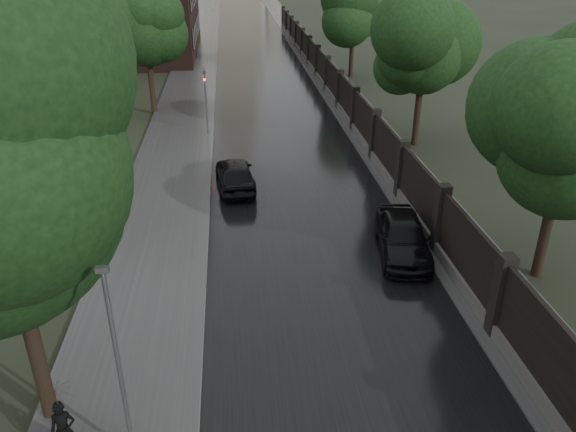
{
  "coord_description": "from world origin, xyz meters",
  "views": [
    {
      "loc": [
        -2.88,
        -7.72,
        10.57
      ],
      "look_at": [
        -0.98,
        10.52,
        1.5
      ],
      "focal_mm": 35.0,
      "sensor_mm": 36.0,
      "label": 1
    }
  ],
  "objects_px": {
    "tree_right_b": "(423,56)",
    "pedestrian_umbrella": "(57,402)",
    "car_right_near": "(403,236)",
    "tree_left_far": "(146,33)",
    "lamp_post": "(119,369)",
    "hatchback_left": "(235,174)",
    "tree_right_c": "(353,15)",
    "tree_right_a": "(567,140)",
    "traffic_light": "(206,95)"
  },
  "relations": [
    {
      "from": "traffic_light",
      "to": "lamp_post",
      "type": "bearing_deg",
      "value": -92.68
    },
    {
      "from": "tree_right_b",
      "to": "tree_left_far",
      "type": "bearing_deg",
      "value": 152.7
    },
    {
      "from": "tree_right_c",
      "to": "hatchback_left",
      "type": "height_order",
      "value": "tree_right_c"
    },
    {
      "from": "tree_right_a",
      "to": "tree_right_b",
      "type": "distance_m",
      "value": 14.0
    },
    {
      "from": "car_right_near",
      "to": "tree_left_far",
      "type": "bearing_deg",
      "value": 127.01
    },
    {
      "from": "tree_left_far",
      "to": "hatchback_left",
      "type": "relative_size",
      "value": 1.77
    },
    {
      "from": "car_right_near",
      "to": "tree_right_c",
      "type": "bearing_deg",
      "value": 89.73
    },
    {
      "from": "tree_left_far",
      "to": "car_right_near",
      "type": "relative_size",
      "value": 1.68
    },
    {
      "from": "lamp_post",
      "to": "tree_right_b",
      "type": "bearing_deg",
      "value": 57.82
    },
    {
      "from": "tree_left_far",
      "to": "traffic_light",
      "type": "xyz_separation_m",
      "value": [
        3.7,
        -5.01,
        -2.84
      ]
    },
    {
      "from": "tree_right_b",
      "to": "pedestrian_umbrella",
      "type": "distance_m",
      "value": 25.08
    },
    {
      "from": "hatchback_left",
      "to": "car_right_near",
      "type": "bearing_deg",
      "value": 126.92
    },
    {
      "from": "tree_right_c",
      "to": "lamp_post",
      "type": "distance_m",
      "value": 40.67
    },
    {
      "from": "tree_right_b",
      "to": "hatchback_left",
      "type": "distance_m",
      "value": 12.32
    },
    {
      "from": "tree_left_far",
      "to": "tree_right_c",
      "type": "distance_m",
      "value": 18.45
    },
    {
      "from": "traffic_light",
      "to": "pedestrian_umbrella",
      "type": "xyz_separation_m",
      "value": [
        -2.56,
        -23.3,
        -0.69
      ]
    },
    {
      "from": "lamp_post",
      "to": "tree_left_far",
      "type": "bearing_deg",
      "value": 95.21
    },
    {
      "from": "tree_right_a",
      "to": "car_right_near",
      "type": "height_order",
      "value": "tree_right_a"
    },
    {
      "from": "tree_right_b",
      "to": "lamp_post",
      "type": "relative_size",
      "value": 1.37
    },
    {
      "from": "tree_right_c",
      "to": "hatchback_left",
      "type": "relative_size",
      "value": 1.68
    },
    {
      "from": "pedestrian_umbrella",
      "to": "tree_right_a",
      "type": "bearing_deg",
      "value": 14.43
    },
    {
      "from": "tree_left_far",
      "to": "pedestrian_umbrella",
      "type": "height_order",
      "value": "tree_left_far"
    },
    {
      "from": "tree_right_b",
      "to": "traffic_light",
      "type": "relative_size",
      "value": 1.75
    },
    {
      "from": "tree_right_b",
      "to": "pedestrian_umbrella",
      "type": "xyz_separation_m",
      "value": [
        -14.36,
        -20.31,
        -3.24
      ]
    },
    {
      "from": "lamp_post",
      "to": "hatchback_left",
      "type": "height_order",
      "value": "lamp_post"
    },
    {
      "from": "tree_right_a",
      "to": "hatchback_left",
      "type": "relative_size",
      "value": 1.68
    },
    {
      "from": "car_right_near",
      "to": "pedestrian_umbrella",
      "type": "bearing_deg",
      "value": -132.92
    },
    {
      "from": "lamp_post",
      "to": "pedestrian_umbrella",
      "type": "xyz_separation_m",
      "value": [
        -1.46,
        0.19,
        -0.97
      ]
    },
    {
      "from": "tree_right_b",
      "to": "lamp_post",
      "type": "distance_m",
      "value": 24.33
    },
    {
      "from": "tree_right_a",
      "to": "tree_right_b",
      "type": "xyz_separation_m",
      "value": [
        0.0,
        14.0,
        0.0
      ]
    },
    {
      "from": "tree_right_c",
      "to": "hatchback_left",
      "type": "distance_m",
      "value": 25.77
    },
    {
      "from": "tree_right_a",
      "to": "traffic_light",
      "type": "height_order",
      "value": "tree_right_a"
    },
    {
      "from": "hatchback_left",
      "to": "car_right_near",
      "type": "relative_size",
      "value": 0.95
    },
    {
      "from": "pedestrian_umbrella",
      "to": "lamp_post",
      "type": "bearing_deg",
      "value": -16.81
    },
    {
      "from": "tree_right_c",
      "to": "tree_left_far",
      "type": "bearing_deg",
      "value": -147.17
    },
    {
      "from": "tree_right_c",
      "to": "hatchback_left",
      "type": "bearing_deg",
      "value": -113.94
    },
    {
      "from": "lamp_post",
      "to": "traffic_light",
      "type": "xyz_separation_m",
      "value": [
        1.1,
        23.49,
        -0.27
      ]
    },
    {
      "from": "tree_right_b",
      "to": "lamp_post",
      "type": "bearing_deg",
      "value": -122.18
    },
    {
      "from": "car_right_near",
      "to": "pedestrian_umbrella",
      "type": "xyz_separation_m",
      "value": [
        -10.07,
        -8.22,
        0.95
      ]
    },
    {
      "from": "tree_left_far",
      "to": "tree_right_a",
      "type": "relative_size",
      "value": 1.05
    },
    {
      "from": "tree_left_far",
      "to": "tree_right_a",
      "type": "height_order",
      "value": "tree_left_far"
    },
    {
      "from": "tree_right_b",
      "to": "tree_right_c",
      "type": "xyz_separation_m",
      "value": [
        0.0,
        18.0,
        0.0
      ]
    },
    {
      "from": "traffic_light",
      "to": "car_right_near",
      "type": "height_order",
      "value": "traffic_light"
    },
    {
      "from": "hatchback_left",
      "to": "pedestrian_umbrella",
      "type": "xyz_separation_m",
      "value": [
        -4.04,
        -15.07,
        0.99
      ]
    },
    {
      "from": "car_right_near",
      "to": "hatchback_left",
      "type": "bearing_deg",
      "value": 139.21
    },
    {
      "from": "car_right_near",
      "to": "lamp_post",
      "type": "bearing_deg",
      "value": -127.82
    },
    {
      "from": "tree_right_c",
      "to": "traffic_light",
      "type": "distance_m",
      "value": 19.26
    },
    {
      "from": "pedestrian_umbrella",
      "to": "hatchback_left",
      "type": "bearing_deg",
      "value": 65.7
    },
    {
      "from": "tree_right_b",
      "to": "hatchback_left",
      "type": "xyz_separation_m",
      "value": [
        -10.32,
        -5.24,
        -4.24
      ]
    },
    {
      "from": "tree_right_c",
      "to": "car_right_near",
      "type": "height_order",
      "value": "tree_right_c"
    }
  ]
}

